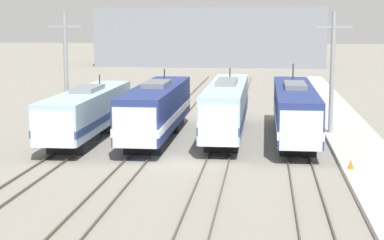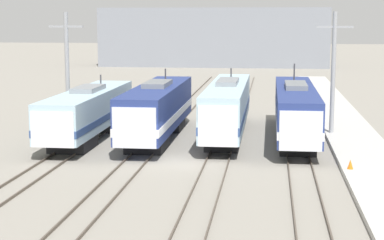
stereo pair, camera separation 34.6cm
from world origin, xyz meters
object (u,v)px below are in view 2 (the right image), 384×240
at_px(locomotive_far_left, 87,113).
at_px(locomotive_far_right, 296,111).
at_px(traffic_cone, 350,164).
at_px(locomotive_center_right, 227,108).
at_px(locomotive_center_left, 156,110).
at_px(catenary_tower_right, 333,72).
at_px(catenary_tower_left, 67,70).

relative_size(locomotive_far_left, locomotive_far_right, 0.88).
bearing_deg(locomotive_far_right, locomotive_far_left, -173.06).
bearing_deg(locomotive_far_left, locomotive_far_right, 6.94).
height_order(locomotive_far_left, traffic_cone, locomotive_far_left).
bearing_deg(locomotive_center_right, locomotive_center_left, -160.89).
distance_m(locomotive_center_right, locomotive_far_right, 5.16).
xyz_separation_m(locomotive_center_left, catenary_tower_right, (13.10, 3.05, 2.74)).
bearing_deg(catenary_tower_right, locomotive_center_right, -170.97).
distance_m(catenary_tower_left, traffic_cone, 24.57).
distance_m(locomotive_center_right, catenary_tower_left, 13.23).
distance_m(locomotive_far_left, traffic_cone, 20.23).
height_order(locomotive_far_left, locomotive_far_right, locomotive_far_right).
bearing_deg(locomotive_far_right, locomotive_center_left, -172.71).
xyz_separation_m(locomotive_far_left, locomotive_center_left, (5.14, 0.56, 0.17)).
relative_size(locomotive_far_left, locomotive_center_left, 0.98).
distance_m(locomotive_far_left, catenary_tower_right, 18.82).
bearing_deg(locomotive_center_left, traffic_cone, -35.11).
height_order(locomotive_center_right, catenary_tower_right, catenary_tower_right).
bearing_deg(traffic_cone, locomotive_far_left, 154.64).
bearing_deg(traffic_cone, locomotive_center_right, 125.90).
bearing_deg(catenary_tower_left, locomotive_center_right, -5.61).
xyz_separation_m(locomotive_center_left, locomotive_far_right, (10.28, 1.31, -0.05)).
distance_m(locomotive_center_left, catenary_tower_left, 8.76).
height_order(locomotive_far_left, catenary_tower_left, catenary_tower_left).
bearing_deg(catenary_tower_right, traffic_cone, -90.06).
bearing_deg(traffic_cone, catenary_tower_left, 149.55).
xyz_separation_m(locomotive_center_left, locomotive_center_right, (5.14, 1.78, 0.02)).
bearing_deg(locomotive_far_left, catenary_tower_left, 125.86).
xyz_separation_m(locomotive_center_right, catenary_tower_right, (7.96, 1.27, 2.72)).
distance_m(locomotive_far_right, traffic_cone, 11.00).
height_order(locomotive_far_right, catenary_tower_left, catenary_tower_left).
xyz_separation_m(locomotive_center_right, catenary_tower_left, (-12.89, 1.27, 2.72)).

